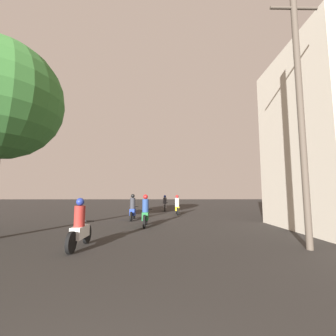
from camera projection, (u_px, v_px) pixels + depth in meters
motorcycle_white at (80, 228)px, 6.91m from camera, size 0.60×1.93×1.53m
motorcycle_green at (145, 214)px, 11.41m from camera, size 0.60×1.92×1.61m
motorcycle_blue at (133, 209)px, 14.13m from camera, size 0.60×1.95×1.62m
motorcycle_yellow at (177, 207)px, 17.74m from camera, size 0.60×1.95×1.53m
motorcycle_silver at (165, 205)px, 21.04m from camera, size 0.60×2.02×1.48m
building_right_near at (330, 137)px, 10.49m from camera, size 4.11×5.86×8.56m
utility_pole_near at (300, 109)px, 7.16m from camera, size 1.60×0.20×8.37m
street_tree at (0, 100)px, 8.70m from camera, size 4.64×4.64×7.62m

